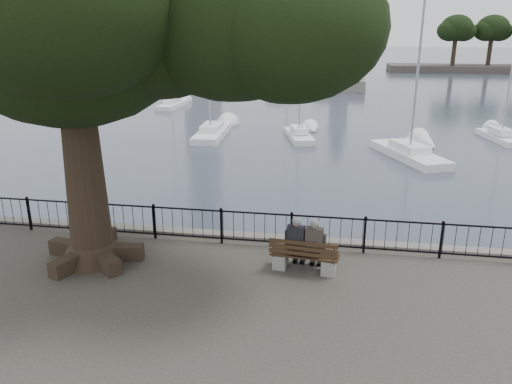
% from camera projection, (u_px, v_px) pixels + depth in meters
% --- Properties ---
extents(harbor, '(260.00, 260.00, 1.20)m').
position_uv_depth(harbor, '(259.00, 254.00, 14.82)').
color(harbor, slate).
rests_on(harbor, ground).
extents(railing, '(22.06, 0.06, 1.00)m').
position_uv_depth(railing, '(256.00, 227.00, 14.03)').
color(railing, black).
rests_on(railing, ground).
extents(bench, '(1.77, 0.71, 0.91)m').
position_uv_depth(bench, '(304.00, 260.00, 12.60)').
color(bench, slate).
rests_on(bench, ground).
extents(person_left, '(0.45, 0.75, 1.45)m').
position_uv_depth(person_left, '(297.00, 244.00, 12.64)').
color(person_left, black).
rests_on(person_left, ground).
extents(person_right, '(0.45, 0.75, 1.45)m').
position_uv_depth(person_right, '(315.00, 246.00, 12.52)').
color(person_right, '#2D2824').
rests_on(person_right, ground).
extents(tree, '(11.81, 8.25, 9.64)m').
position_uv_depth(tree, '(106.00, 7.00, 11.35)').
color(tree, black).
rests_on(tree, ground).
extents(lion_monument, '(5.74, 5.74, 8.54)m').
position_uv_depth(lion_monument, '(340.00, 72.00, 57.99)').
color(lion_monument, slate).
rests_on(lion_monument, ground).
extents(sailboat_a, '(1.99, 6.04, 12.13)m').
position_uv_depth(sailboat_a, '(212.00, 132.00, 33.30)').
color(sailboat_a, white).
rests_on(sailboat_a, ground).
extents(sailboat_b, '(2.44, 4.83, 9.31)m').
position_uv_depth(sailboat_b, '(299.00, 134.00, 32.66)').
color(sailboat_b, white).
rests_on(sailboat_b, ground).
extents(sailboat_c, '(4.02, 6.31, 12.78)m').
position_uv_depth(sailboat_c, '(409.00, 152.00, 27.73)').
color(sailboat_c, white).
rests_on(sailboat_c, ground).
extents(sailboat_d, '(2.06, 4.79, 9.00)m').
position_uv_depth(sailboat_d, '(500.00, 136.00, 32.21)').
color(sailboat_d, white).
rests_on(sailboat_d, ground).
extents(sailboat_e, '(1.46, 5.19, 12.09)m').
position_uv_depth(sailboat_e, '(172.00, 103.00, 45.84)').
color(sailboat_e, white).
rests_on(sailboat_e, ground).
extents(sailboat_h, '(3.80, 6.05, 13.87)m').
position_uv_depth(sailboat_h, '(287.00, 96.00, 50.57)').
color(sailboat_h, white).
rests_on(sailboat_h, ground).
extents(far_shore, '(30.00, 8.60, 9.18)m').
position_uv_depth(far_shore, '(488.00, 47.00, 81.37)').
color(far_shore, '#34312C').
rests_on(far_shore, ground).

